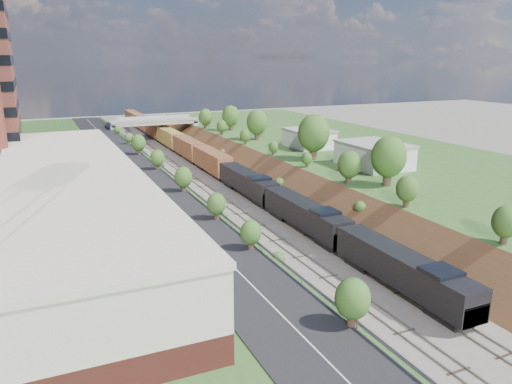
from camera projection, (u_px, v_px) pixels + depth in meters
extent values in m
cube|color=#2E5322|center=(28.00, 205.00, 74.13)|extent=(44.00, 180.00, 5.00)
cube|color=#2E5322|center=(387.00, 167.00, 100.16)|extent=(44.00, 180.00, 5.00)
cube|color=brown|center=(173.00, 204.00, 83.46)|extent=(10.00, 180.00, 10.00)
cube|color=brown|center=(289.00, 190.00, 92.14)|extent=(10.00, 180.00, 10.00)
cube|color=gray|center=(220.00, 198.00, 86.75)|extent=(1.58, 180.00, 0.18)
cube|color=gray|center=(248.00, 195.00, 88.80)|extent=(1.58, 180.00, 0.18)
cube|color=black|center=(145.00, 178.00, 80.37)|extent=(8.00, 180.00, 0.10)
cube|color=#99999E|center=(169.00, 172.00, 81.85)|extent=(0.06, 171.00, 0.30)
cube|color=maroon|center=(74.00, 221.00, 55.78)|extent=(14.00, 62.00, 2.20)
cube|color=beige|center=(71.00, 193.00, 54.93)|extent=(14.00, 62.00, 4.30)
cube|color=beige|center=(69.00, 172.00, 54.30)|extent=(14.30, 62.30, 0.50)
cube|color=gray|center=(112.00, 135.00, 137.08)|extent=(1.50, 8.00, 6.20)
cube|color=gray|center=(192.00, 130.00, 146.15)|extent=(1.50, 8.00, 6.20)
cube|color=gray|center=(153.00, 122.00, 140.81)|extent=(24.00, 8.00, 1.00)
cube|color=gray|center=(156.00, 121.00, 137.07)|extent=(24.00, 0.30, 0.80)
cube|color=gray|center=(150.00, 117.00, 144.12)|extent=(24.00, 0.30, 0.80)
cube|color=silver|center=(374.00, 156.00, 88.19)|extent=(9.00, 12.00, 4.00)
cube|color=silver|center=(309.00, 139.00, 107.43)|extent=(8.00, 10.00, 3.60)
cylinder|color=#473323|center=(387.00, 177.00, 75.24)|extent=(1.30, 1.30, 2.62)
ellipsoid|color=#305A1F|center=(389.00, 157.00, 74.41)|extent=(5.25, 5.25, 6.30)
cylinder|color=#473323|center=(274.00, 259.00, 46.44)|extent=(0.66, 0.66, 1.22)
ellipsoid|color=#305A1F|center=(275.00, 244.00, 46.05)|extent=(2.45, 2.45, 2.94)
cube|color=black|center=(449.00, 316.00, 46.58)|extent=(2.40, 4.00, 0.90)
cube|color=black|center=(402.00, 268.00, 52.02)|extent=(3.26, 19.59, 3.27)
cube|color=black|center=(463.00, 310.00, 44.90)|extent=(3.00, 3.00, 1.80)
cube|color=silver|center=(464.00, 300.00, 44.64)|extent=(3.00, 3.00, 0.15)
cube|color=black|center=(441.00, 274.00, 46.95)|extent=(3.20, 3.10, 0.90)
cube|color=black|center=(305.00, 214.00, 70.16)|extent=(3.26, 19.59, 3.27)
cube|color=black|center=(247.00, 181.00, 88.30)|extent=(3.26, 19.59, 3.27)
cube|color=brown|center=(162.00, 133.00, 143.52)|extent=(3.26, 103.95, 3.92)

